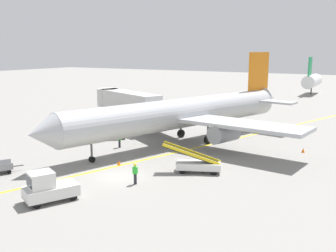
% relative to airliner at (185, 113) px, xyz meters
% --- Properties ---
extents(ground_plane, '(300.00, 300.00, 0.00)m').
position_rel_airliner_xyz_m(ground_plane, '(0.66, -13.56, -3.42)').
color(ground_plane, gray).
extents(taxi_line_yellow, '(26.08, 75.83, 0.01)m').
position_rel_airliner_xyz_m(taxi_line_yellow, '(-0.18, -8.56, -3.41)').
color(taxi_line_yellow, yellow).
rests_on(taxi_line_yellow, ground).
extents(airliner, '(27.60, 34.35, 10.10)m').
position_rel_airliner_xyz_m(airliner, '(0.00, 0.00, 0.00)').
color(airliner, '#B2B5BA').
rests_on(airliner, ground).
extents(jet_bridge, '(12.88, 7.35, 4.85)m').
position_rel_airliner_xyz_m(jet_bridge, '(-11.83, 4.40, 0.12)').
color(jet_bridge, beige).
rests_on(jet_bridge, ground).
extents(pushback_tug, '(3.27, 4.07, 2.20)m').
position_rel_airliner_xyz_m(pushback_tug, '(-0.12, -20.30, -2.42)').
color(pushback_tug, silver).
rests_on(pushback_tug, ground).
extents(baggage_tug_near_wing, '(2.65, 2.58, 2.10)m').
position_rel_airliner_xyz_m(baggage_tug_near_wing, '(-7.94, -2.29, -2.49)').
color(baggage_tug_near_wing, silver).
rests_on(baggage_tug_near_wing, ground).
extents(belt_loader_forward_hold, '(5.09, 3.11, 2.59)m').
position_rel_airliner_xyz_m(belt_loader_forward_hold, '(6.00, -9.15, -2.64)').
color(belt_loader_forward_hold, silver).
rests_on(belt_loader_forward_hold, ground).
extents(ground_crew_marshaller, '(0.36, 0.24, 1.70)m').
position_rel_airliner_xyz_m(ground_crew_marshaller, '(-5.02, -5.62, -2.51)').
color(ground_crew_marshaller, '#26262D').
rests_on(ground_crew_marshaller, ground).
extents(ground_crew_wing_walker, '(0.36, 0.24, 1.70)m').
position_rel_airliner_xyz_m(ground_crew_wing_walker, '(3.12, -14.34, -2.51)').
color(ground_crew_wing_walker, '#26262D').
rests_on(ground_crew_wing_walker, ground).
extents(safety_cone_nose_left, '(0.36, 0.36, 0.44)m').
position_rel_airliner_xyz_m(safety_cone_nose_left, '(3.74, -4.95, -3.20)').
color(safety_cone_nose_left, orange).
rests_on(safety_cone_nose_left, ground).
extents(safety_cone_nose_right, '(0.36, 0.36, 0.44)m').
position_rel_airliner_xyz_m(safety_cone_nose_right, '(-1.12, -10.88, -3.20)').
color(safety_cone_nose_right, orange).
rests_on(safety_cone_nose_right, ground).
extents(safety_cone_wingtip_left, '(0.36, 0.36, 0.44)m').
position_rel_airliner_xyz_m(safety_cone_wingtip_left, '(12.60, 2.22, -3.20)').
color(safety_cone_wingtip_left, orange).
rests_on(safety_cone_wingtip_left, ground).
extents(distant_aircraft_far_left, '(3.00, 10.10, 8.80)m').
position_rel_airliner_xyz_m(distant_aircraft_far_left, '(3.25, 58.30, -0.20)').
color(distant_aircraft_far_left, silver).
rests_on(distant_aircraft_far_left, ground).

